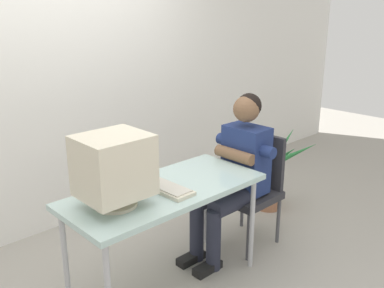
% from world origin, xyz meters
% --- Properties ---
extents(ground_plane, '(12.00, 12.00, 0.00)m').
position_xyz_m(ground_plane, '(0.00, 0.00, 0.00)').
color(ground_plane, '#9E998E').
extents(wall_back, '(8.00, 0.10, 3.00)m').
position_xyz_m(wall_back, '(0.30, 1.40, 1.50)').
color(wall_back, silver).
rests_on(wall_back, ground_plane).
extents(desk, '(1.36, 0.61, 0.76)m').
position_xyz_m(desk, '(0.00, 0.00, 0.70)').
color(desk, '#B7B7BC').
rests_on(desk, ground_plane).
extents(crt_monitor, '(0.41, 0.35, 0.44)m').
position_xyz_m(crt_monitor, '(-0.38, 0.00, 1.01)').
color(crt_monitor, beige).
rests_on(crt_monitor, desk).
extents(keyboard, '(0.17, 0.44, 0.03)m').
position_xyz_m(keyboard, '(-0.02, -0.01, 0.77)').
color(keyboard, beige).
rests_on(keyboard, desk).
extents(office_chair, '(0.45, 0.45, 0.91)m').
position_xyz_m(office_chair, '(0.94, 0.02, 0.50)').
color(office_chair, '#4C4C51').
rests_on(office_chair, ground_plane).
extents(person_seated, '(0.74, 0.54, 1.27)m').
position_xyz_m(person_seated, '(0.73, 0.02, 0.69)').
color(person_seated, navy).
rests_on(person_seated, ground_plane).
extents(potted_plant, '(0.81, 0.81, 0.81)m').
position_xyz_m(potted_plant, '(1.55, 0.28, 0.36)').
color(potted_plant, '#9E6647').
rests_on(potted_plant, ground_plane).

